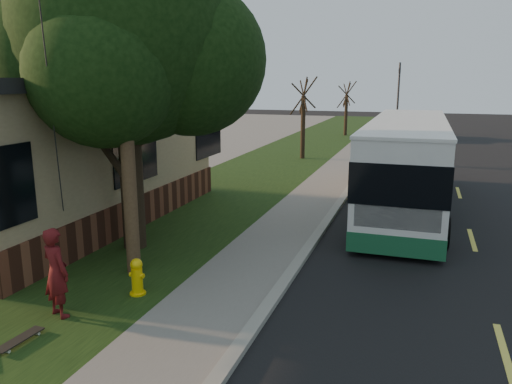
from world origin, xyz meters
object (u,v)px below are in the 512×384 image
Objects in this scene: leafy_tree at (128,38)px; bare_tree_far at (346,109)px; traffic_signal at (398,93)px; distant_car at (423,127)px; transit_bus at (407,162)px; fire_hydrant at (137,277)px; skateboard_main at (20,340)px; bare_tree_near at (303,119)px; dumpster at (81,176)px; utility_pole at (122,58)px; skateboarder at (56,272)px.

bare_tree_far is (1.17, 27.35, -3.16)m from leafy_tree.
traffic_signal is 5.01m from distant_car.
bare_tree_far is at bearing 103.65° from transit_bus.
fire_hydrant is 2.40m from skateboard_main.
bare_tree_far is 32.30m from skateboard_main.
bare_tree_near is at bearing -119.33° from distant_car.
dumpster is (-5.24, 4.61, -4.47)m from leafy_tree.
distant_car is (2.09, -3.90, -2.34)m from traffic_signal.
utility_pole reaches higher than transit_bus.
bare_tree_far reaches higher than skateboarder.
bare_tree_near is (0.67, 15.35, -3.02)m from leafy_tree.
traffic_signal is (4.67, 31.35, -2.00)m from leafy_tree.
skateboarder is (-0.85, -1.24, 0.46)m from fire_hydrant.
transit_bus is (1.60, -25.02, -1.59)m from traffic_signal.
bare_tree_near is 16.52m from traffic_signal.
bare_tree_far is at bearing 89.40° from utility_pole.
leafy_tree reaches higher than distant_car.
fire_hydrant is 1.57m from skateboarder.
leafy_tree is 9.61m from transit_bus.
traffic_signal is 35.53m from skateboarder.
leafy_tree is at bearing -59.58° from skateboarder.
fire_hydrant is 4.37m from utility_pole.
traffic_signal reaches higher than distant_car.
leafy_tree reaches higher than bare_tree_far.
dumpster is at bearing -118.83° from bare_tree_near.
skateboard_main is (0.77, -4.89, -5.04)m from leafy_tree.
skateboard_main is at bearing -109.64° from fire_hydrant.
skateboarder is 1.88× the size of skateboard_main.
skateboarder is at bearing -93.61° from utility_pole.
skateboard_main is at bearing -57.67° from dumpster.
traffic_signal is at bearing 81.53° from leafy_tree.
traffic_signal reaches higher than transit_bus.
skateboard_main is (-0.80, -2.24, -0.30)m from fire_hydrant.
skateboarder is at bearing -96.39° from traffic_signal.
transit_bus is 12.48× the size of skateboard_main.
bare_tree_near is 0.40× the size of transit_bus.
leafy_tree is (-0.87, 1.66, 0.54)m from utility_pole.
leafy_tree is 0.72× the size of transit_bus.
leafy_tree is 7.06m from skateboard_main.
leafy_tree reaches higher than transit_bus.
bare_tree_near reaches higher than fire_hydrant.
distant_car is (5.89, 29.10, -3.81)m from utility_pole.
bare_tree_far is 23.67m from dumpster.
bare_tree_far is 5.44m from traffic_signal.
traffic_signal is at bearing 48.81° from bare_tree_far.
traffic_signal is 0.51× the size of transit_bus.
traffic_signal reaches higher than fire_hydrant.
utility_pole is 1.94m from leafy_tree.
traffic_signal is (4.00, 16.00, 1.01)m from bare_tree_near.
fire_hydrant is at bearing -95.21° from traffic_signal.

